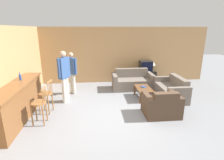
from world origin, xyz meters
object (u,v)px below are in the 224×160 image
Objects in this scene: bar_chair_mid at (46,95)px; loveseat_right at (171,90)px; person_by_counter at (64,74)px; bottle at (20,76)px; bar_chair_near at (39,105)px; armchair_near at (162,106)px; tv_unit at (145,77)px; couch_far at (133,82)px; coffee_table at (144,89)px; book_on_table at (144,87)px; person_by_window at (72,71)px; tv at (146,66)px; table_lamp at (153,64)px.

bar_chair_mid is 0.67× the size of loveseat_right.
bottle is at bearing -150.79° from person_by_counter.
bar_chair_near is 1.01× the size of armchair_near.
bar_chair_near is 4.58m from loveseat_right.
bar_chair_mid is at bearing -145.29° from tv_unit.
coffee_table is at bearing -81.79° from couch_far.
armchair_near reaches higher than book_on_table.
person_by_window reaches higher than loveseat_right.
tv reaches higher than bar_chair_near.
bar_chair_near reaches higher than couch_far.
loveseat_right is 1.59× the size of coffee_table.
person_by_counter is at bearing 58.35° from bar_chair_mid.
person_by_counter is (-2.84, -0.13, 0.60)m from book_on_table.
loveseat_right is 1.99m from tv_unit.
book_on_table is at bearing 11.08° from bottle.
bar_chair_near is 0.57× the size of person_by_counter.
armchair_near is (0.34, -2.50, 0.00)m from couch_far.
tv is at bearing 82.35° from armchair_near.
bar_chair_mid is 3.51m from armchair_near.
armchair_near is 1.05× the size of coffee_table.
tv_unit is (3.90, 3.39, -0.26)m from bar_chair_near.
armchair_near is at bearing -37.04° from person_by_window.
tv_unit is at bearing 71.93° from book_on_table.
book_on_table is (-0.59, -1.81, -0.40)m from tv.
armchair_near is 4.11× the size of bottle.
tv is at bearing 29.37° from bottle.
tv is 1.94m from book_on_table.
tv is 0.34× the size of person_by_window.
coffee_table is at bearing -16.44° from person_by_window.
coffee_table is at bearing 177.21° from loveseat_right.
person_by_window is (-2.50, -0.36, 0.63)m from couch_far.
bar_chair_mid is 4.44× the size of book_on_table.
person_by_counter is at bearing -155.80° from couch_far.
person_by_window is (-3.28, -1.10, 0.65)m from tv_unit.
person_by_window is (-2.67, 0.79, 0.59)m from coffee_table.
person_by_counter reaches higher than armchair_near.
person_by_counter is (-3.43, -1.93, 0.20)m from tv.
tv_unit is 4.00m from person_by_counter.
person_by_counter reaches higher than tv.
tv is at bearing -179.48° from table_lamp.
person_by_counter is at bearing 29.21° from bottle.
bottle is at bearing -170.02° from coffee_table.
book_on_table is (-0.59, -1.81, 0.14)m from tv_unit.
couch_far reaches higher than coffee_table.
bottle is (-0.71, 0.79, 0.59)m from bar_chair_near.
tv_unit is at bearing 29.40° from bottle.
bar_chair_mid is 0.62× the size of person_by_window.
bar_chair_mid is at bearing -166.17° from coffee_table.
coffee_table is at bearing -107.88° from tv.
bottle is at bearing -152.28° from table_lamp.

